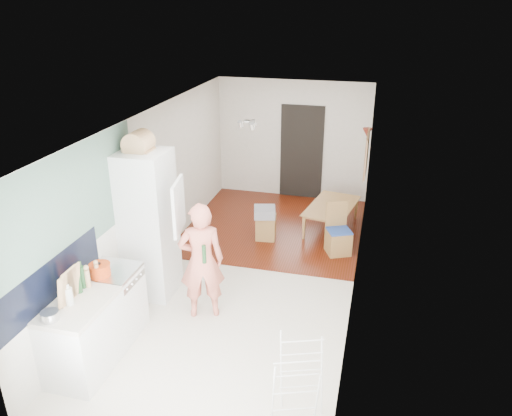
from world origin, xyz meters
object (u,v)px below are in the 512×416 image
at_px(person, 201,251).
at_px(dining_chair, 339,230).
at_px(drying_rack, 298,384).
at_px(dining_table, 332,219).
at_px(stool, 266,227).

xyz_separation_m(person, dining_chair, (1.61, 2.21, -0.53)).
height_order(person, drying_rack, person).
height_order(dining_table, dining_chair, dining_chair).
relative_size(dining_chair, stool, 1.97).
bearing_deg(drying_rack, dining_chair, 69.42).
xyz_separation_m(person, drying_rack, (1.57, -1.51, -0.54)).
bearing_deg(stool, dining_chair, -10.48).
bearing_deg(dining_chair, drying_rack, -114.87).
bearing_deg(person, dining_table, -136.02).
height_order(stool, drying_rack, drying_rack).
distance_m(dining_chair, drying_rack, 3.72).
height_order(dining_table, drying_rack, drying_rack).
bearing_deg(dining_chair, dining_table, 77.97).
height_order(person, dining_table, person).
bearing_deg(person, dining_chair, -147.87).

